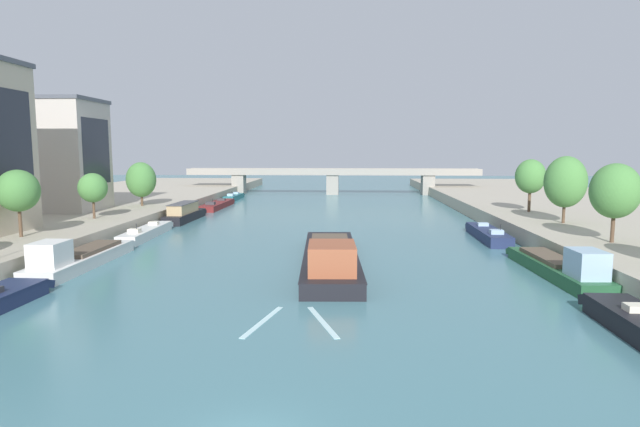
% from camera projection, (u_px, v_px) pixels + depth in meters
% --- Properties ---
extents(quay_left, '(36.00, 170.00, 1.94)m').
position_uv_depth(quay_left, '(43.00, 216.00, 74.55)').
color(quay_left, '#B2A893').
rests_on(quay_left, ground).
extents(quay_right, '(36.00, 170.00, 1.94)m').
position_uv_depth(quay_right, '(619.00, 220.00, 70.42)').
color(quay_right, '#B2A893').
rests_on(quay_right, ground).
extents(barge_midriver, '(5.76, 24.01, 3.37)m').
position_uv_depth(barge_midriver, '(331.00, 257.00, 45.64)').
color(barge_midriver, black).
rests_on(barge_midriver, ground).
extents(wake_behind_barge, '(5.59, 6.02, 0.03)m').
position_uv_depth(wake_behind_barge, '(293.00, 322.00, 31.31)').
color(wake_behind_barge, silver).
rests_on(wake_behind_barge, ground).
extents(moored_boat_left_upstream, '(3.21, 15.74, 3.08)m').
position_uv_depth(moored_boat_left_upstream, '(79.00, 257.00, 45.82)').
color(moored_boat_left_upstream, silver).
rests_on(moored_boat_left_upstream, ground).
extents(moored_boat_left_far, '(2.78, 14.01, 2.20)m').
position_uv_depth(moored_boat_left_far, '(147.00, 232.00, 62.02)').
color(moored_boat_left_far, silver).
rests_on(moored_boat_left_far, ground).
extents(moored_boat_left_gap_after, '(2.91, 13.06, 2.71)m').
position_uv_depth(moored_boat_left_gap_after, '(185.00, 213.00, 76.31)').
color(moored_boat_left_gap_after, black).
rests_on(moored_boat_left_gap_after, ground).
extents(moored_boat_left_near, '(2.98, 16.07, 2.11)m').
position_uv_depth(moored_boat_left_near, '(217.00, 205.00, 93.81)').
color(moored_boat_left_near, maroon).
rests_on(moored_boat_left_near, ground).
extents(moored_boat_left_downstream, '(2.38, 11.07, 2.11)m').
position_uv_depth(moored_boat_left_downstream, '(234.00, 197.00, 109.65)').
color(moored_boat_left_downstream, '#23666B').
rests_on(moored_boat_left_downstream, ground).
extents(moored_boat_right_second, '(3.51, 15.53, 3.09)m').
position_uv_depth(moored_boat_right_second, '(560.00, 267.00, 42.17)').
color(moored_boat_right_second, '#235633').
rests_on(moored_boat_right_second, ground).
extents(moored_boat_right_upstream, '(2.77, 13.28, 2.29)m').
position_uv_depth(moored_boat_right_upstream, '(488.00, 234.00, 60.57)').
color(moored_boat_right_upstream, '#1E284C').
rests_on(moored_boat_right_upstream, ground).
extents(tree_left_by_lamp, '(3.93, 3.93, 6.53)m').
position_uv_depth(tree_left_by_lamp, '(18.00, 191.00, 49.88)').
color(tree_left_by_lamp, brown).
rests_on(tree_left_by_lamp, quay_left).
extents(tree_left_third, '(3.47, 3.47, 5.60)m').
position_uv_depth(tree_left_third, '(93.00, 188.00, 63.61)').
color(tree_left_third, brown).
rests_on(tree_left_third, quay_left).
extents(tree_left_second, '(4.41, 4.41, 6.60)m').
position_uv_depth(tree_left_second, '(141.00, 180.00, 78.37)').
color(tree_left_second, brown).
rests_on(tree_left_second, quay_left).
extents(tree_right_by_lamp, '(4.32, 4.32, 7.22)m').
position_uv_depth(tree_right_by_lamp, '(615.00, 191.00, 46.76)').
color(tree_right_by_lamp, brown).
rests_on(tree_right_by_lamp, quay_right).
extents(tree_right_third, '(4.67, 4.67, 7.73)m').
position_uv_depth(tree_right_third, '(565.00, 182.00, 59.45)').
color(tree_right_third, brown).
rests_on(tree_right_third, quay_right).
extents(tree_right_nearest, '(4.02, 4.02, 7.18)m').
position_uv_depth(tree_right_nearest, '(530.00, 176.00, 70.57)').
color(tree_right_nearest, brown).
rests_on(tree_right_nearest, quay_right).
extents(building_left_tall, '(13.73, 9.86, 15.49)m').
position_uv_depth(building_left_tall, '(50.00, 155.00, 72.21)').
color(building_left_tall, '#BCB2A8').
rests_on(building_left_tall, quay_left).
extents(bridge_far, '(68.68, 4.40, 6.10)m').
position_uv_depth(bridge_far, '(333.00, 178.00, 122.38)').
color(bridge_far, gray).
rests_on(bridge_far, ground).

